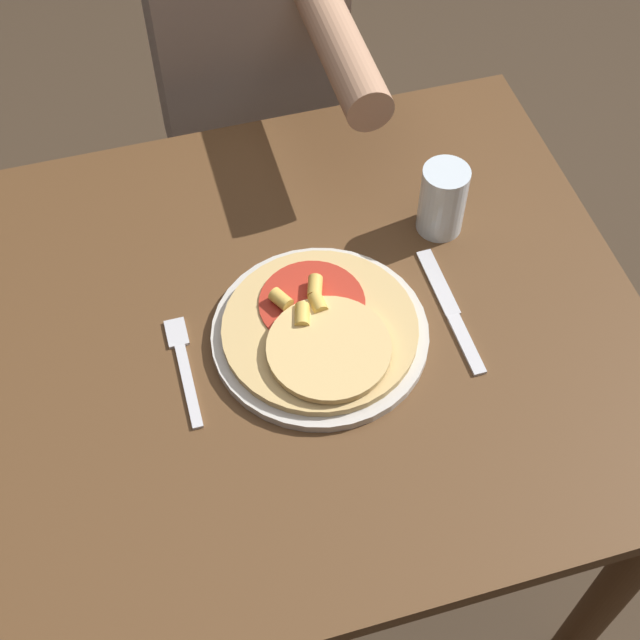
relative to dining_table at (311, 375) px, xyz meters
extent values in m
plane|color=#423323|center=(0.00, 0.00, -0.63)|extent=(8.00, 8.00, 0.00)
cube|color=brown|center=(0.00, 0.00, 0.12)|extent=(0.92, 0.83, 0.03)
cylinder|color=brown|center=(0.40, -0.36, -0.26)|extent=(0.06, 0.06, 0.73)
cylinder|color=brown|center=(-0.40, 0.36, -0.26)|extent=(0.06, 0.06, 0.73)
cylinder|color=brown|center=(0.40, 0.36, -0.26)|extent=(0.06, 0.06, 0.73)
cylinder|color=beige|center=(0.01, -0.03, 0.14)|extent=(0.29, 0.29, 0.01)
cylinder|color=tan|center=(0.01, -0.03, 0.16)|extent=(0.26, 0.26, 0.01)
cylinder|color=#B22D1E|center=(0.01, 0.01, 0.16)|extent=(0.15, 0.15, 0.00)
cylinder|color=#DDB771|center=(0.01, -0.07, 0.17)|extent=(0.16, 0.16, 0.01)
cylinder|color=gold|center=(0.01, 0.00, 0.17)|extent=(0.02, 0.03, 0.02)
cylinder|color=gold|center=(-0.01, -0.01, 0.17)|extent=(0.03, 0.04, 0.02)
cylinder|color=gold|center=(-0.03, 0.02, 0.17)|extent=(0.03, 0.04, 0.02)
cylinder|color=gold|center=(0.02, 0.03, 0.17)|extent=(0.03, 0.04, 0.02)
cube|color=silver|center=(-0.18, -0.06, 0.14)|extent=(0.01, 0.13, 0.00)
cube|color=silver|center=(-0.18, 0.03, 0.14)|extent=(0.03, 0.05, 0.00)
cube|color=silver|center=(0.19, -0.09, 0.14)|extent=(0.02, 0.10, 0.00)
cube|color=silver|center=(0.19, 0.02, 0.14)|extent=(0.02, 0.12, 0.00)
cylinder|color=silver|center=(0.23, 0.12, 0.19)|extent=(0.07, 0.07, 0.11)
cylinder|color=#2D2D38|center=(-0.02, 0.62, -0.37)|extent=(0.11, 0.11, 0.51)
cylinder|color=#2D2D38|center=(0.12, 0.62, -0.37)|extent=(0.11, 0.11, 0.51)
cube|color=gray|center=(0.05, 0.62, 0.16)|extent=(0.32, 0.22, 0.56)
cylinder|color=tan|center=(0.15, 0.36, 0.30)|extent=(0.07, 0.30, 0.07)
camera|label=1|loc=(-0.18, -0.69, 1.13)|focal=50.00mm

